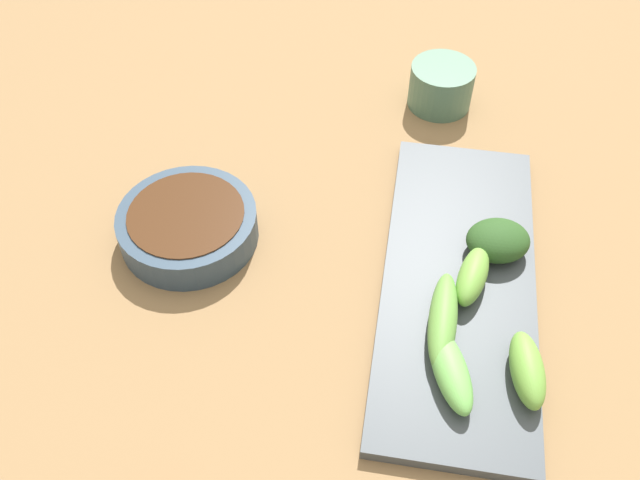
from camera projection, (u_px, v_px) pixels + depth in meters
tabletop at (365, 296)px, 0.63m from camera, size 2.10×2.10×0.02m
sauce_bowl at (188, 224)px, 0.65m from camera, size 0.13×0.13×0.03m
serving_plate at (458, 282)px, 0.62m from camera, size 0.14×0.35×0.01m
broccoli_stalk_0 at (473, 276)px, 0.60m from camera, size 0.04×0.07×0.03m
broccoli_stalk_1 at (527, 370)px, 0.54m from camera, size 0.04×0.07×0.03m
broccoli_stalk_2 at (443, 320)px, 0.57m from camera, size 0.03×0.10×0.02m
broccoli_stalk_3 at (451, 370)px, 0.54m from camera, size 0.05×0.08×0.02m
broccoli_leafy_4 at (498, 240)px, 0.62m from camera, size 0.07×0.06×0.03m
tea_cup at (441, 86)px, 0.78m from camera, size 0.07×0.07×0.05m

